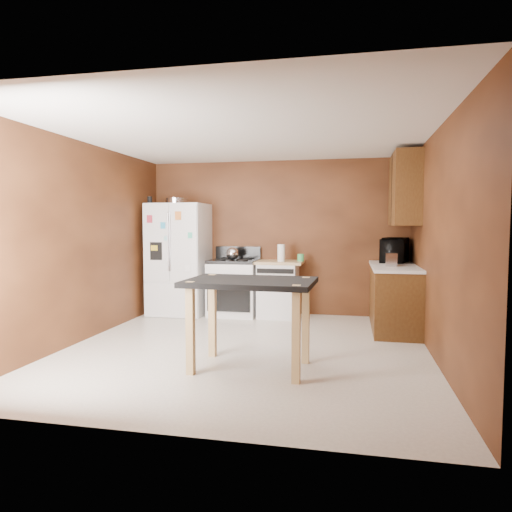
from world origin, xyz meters
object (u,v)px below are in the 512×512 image
(kettle, at_px, (233,254))
(microwave, at_px, (394,251))
(paper_towel, at_px, (281,253))
(island, at_px, (250,293))
(gas_range, at_px, (234,287))
(dishwasher, at_px, (278,288))
(green_canister, at_px, (301,258))
(pen_cup, at_px, (150,200))
(toaster, at_px, (391,259))
(roasting_pan, at_px, (177,201))
(refrigerator, at_px, (179,259))

(kettle, relative_size, microwave, 0.34)
(paper_towel, bearing_deg, island, -88.42)
(island, bearing_deg, gas_range, 108.01)
(dishwasher, distance_m, island, 2.66)
(dishwasher, bearing_deg, green_canister, 3.51)
(pen_cup, xyz_separation_m, paper_towel, (2.12, 0.13, -0.83))
(pen_cup, xyz_separation_m, toaster, (3.72, -0.41, -0.87))
(roasting_pan, distance_m, kettle, 1.24)
(paper_towel, height_order, green_canister, paper_towel)
(refrigerator, bearing_deg, pen_cup, -161.60)
(paper_towel, relative_size, island, 0.20)
(roasting_pan, bearing_deg, refrigerator, 79.36)
(toaster, bearing_deg, gas_range, 167.53)
(refrigerator, relative_size, gas_range, 1.64)
(microwave, xyz_separation_m, refrigerator, (-3.39, -0.08, -0.17))
(kettle, height_order, paper_towel, paper_towel)
(dishwasher, bearing_deg, island, -87.18)
(pen_cup, bearing_deg, paper_towel, 3.42)
(toaster, height_order, dishwasher, toaster)
(paper_towel, height_order, refrigerator, refrigerator)
(gas_range, bearing_deg, pen_cup, -171.36)
(kettle, xyz_separation_m, island, (0.86, -2.57, -0.23))
(toaster, relative_size, island, 0.19)
(kettle, xyz_separation_m, green_canister, (1.08, 0.09, -0.05))
(refrigerator, bearing_deg, toaster, -9.52)
(roasting_pan, xyz_separation_m, gas_range, (0.92, 0.10, -1.38))
(paper_towel, height_order, microwave, microwave)
(roasting_pan, relative_size, toaster, 1.46)
(paper_towel, bearing_deg, green_canister, 22.93)
(toaster, xyz_separation_m, island, (-1.53, -2.00, -0.21))
(paper_towel, relative_size, microwave, 0.45)
(paper_towel, bearing_deg, microwave, 3.22)
(toaster, height_order, refrigerator, refrigerator)
(refrigerator, bearing_deg, paper_towel, -0.55)
(kettle, distance_m, toaster, 2.46)
(pen_cup, height_order, paper_towel, pen_cup)
(pen_cup, xyz_separation_m, kettle, (1.33, 0.16, -0.86))
(green_canister, bearing_deg, microwave, -1.11)
(toaster, bearing_deg, paper_towel, 163.45)
(roasting_pan, bearing_deg, kettle, 3.80)
(toaster, relative_size, microwave, 0.41)
(roasting_pan, relative_size, refrigerator, 0.20)
(green_canister, bearing_deg, gas_range, -177.55)
(roasting_pan, xyz_separation_m, dishwasher, (1.64, 0.13, -1.39))
(pen_cup, bearing_deg, roasting_pan, 13.63)
(pen_cup, height_order, gas_range, pen_cup)
(roasting_pan, xyz_separation_m, island, (1.77, -2.51, -1.07))
(gas_range, bearing_deg, refrigerator, -176.19)
(microwave, bearing_deg, dishwasher, 105.66)
(green_canister, relative_size, microwave, 0.19)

